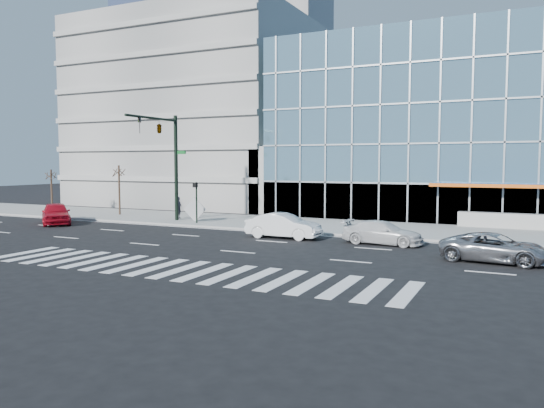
{
  "coord_description": "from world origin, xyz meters",
  "views": [
    {
      "loc": [
        13.21,
        -27.48,
        4.56
      ],
      "look_at": [
        -1.4,
        3.0,
        1.93
      ],
      "focal_mm": 35.0,
      "sensor_mm": 36.0,
      "label": 1
    }
  ],
  "objects": [
    {
      "name": "street_tree_far",
      "position": [
        -26.0,
        7.5,
        3.45
      ],
      "size": [
        1.1,
        1.1,
        3.87
      ],
      "color": "#332319",
      "rests_on": "sidewalk"
    },
    {
      "name": "tower_backdrop",
      "position": [
        -30.0,
        70.0,
        24.0
      ],
      "size": [
        14.0,
        14.0,
        48.0
      ],
      "primitive_type": "cube",
      "color": "gray",
      "rests_on": "ground"
    },
    {
      "name": "traffic_signal",
      "position": [
        -11.0,
        4.57,
        6.16
      ],
      "size": [
        1.14,
        5.74,
        8.0
      ],
      "color": "black",
      "rests_on": "sidewalk"
    },
    {
      "name": "tilted_panel",
      "position": [
        -9.14,
        5.69,
        1.07
      ],
      "size": [
        1.83,
        0.3,
        1.84
      ],
      "primitive_type": "cube",
      "rotation": [
        0.0,
        0.76,
        0.13
      ],
      "color": "#A9A9A9",
      "rests_on": "sidewalk"
    },
    {
      "name": "red_sedan",
      "position": [
        -18.3,
        0.96,
        0.81
      ],
      "size": [
        4.87,
        4.53,
        1.62
      ],
      "primitive_type": "imported",
      "rotation": [
        0.0,
        0.0,
        0.87
      ],
      "color": "#B00D1E",
      "rests_on": "ground"
    },
    {
      "name": "parking_garage",
      "position": [
        -20.0,
        26.0,
        10.0
      ],
      "size": [
        24.0,
        24.0,
        20.0
      ],
      "primitive_type": "cube",
      "color": "gray",
      "rests_on": "ground"
    },
    {
      "name": "ped_signal_post",
      "position": [
        -8.5,
        4.94,
        2.14
      ],
      "size": [
        0.3,
        0.33,
        3.0
      ],
      "color": "black",
      "rests_on": "sidewalk"
    },
    {
      "name": "tower_far_mid",
      "position": [
        -58.0,
        64.0,
        30.0
      ],
      "size": [
        13.0,
        13.0,
        60.0
      ],
      "primitive_type": "cube",
      "color": "#4E5E87",
      "rests_on": "ground"
    },
    {
      "name": "silver_suv",
      "position": [
        12.05,
        -1.35,
        0.67
      ],
      "size": [
        5.04,
        2.74,
        1.34
      ],
      "primitive_type": "imported",
      "rotation": [
        0.0,
        0.0,
        1.46
      ],
      "color": "#A6A6AB",
      "rests_on": "ground"
    },
    {
      "name": "street_tree_near",
      "position": [
        -18.0,
        7.5,
        3.78
      ],
      "size": [
        1.1,
        1.1,
        4.23
      ],
      "color": "#332319",
      "rests_on": "sidewalk"
    },
    {
      "name": "theatre_building",
      "position": [
        14.0,
        26.0,
        7.5
      ],
      "size": [
        42.0,
        26.0,
        15.0
      ],
      "primitive_type": "cube",
      "color": "#6795AC",
      "rests_on": "ground"
    },
    {
      "name": "ground",
      "position": [
        0.0,
        0.0,
        0.0
      ],
      "size": [
        160.0,
        160.0,
        0.0
      ],
      "primitive_type": "plane",
      "color": "black",
      "rests_on": "ground"
    },
    {
      "name": "white_sedan",
      "position": [
        0.05,
        1.57,
        0.75
      ],
      "size": [
        4.59,
        1.64,
        1.51
      ],
      "primitive_type": "imported",
      "rotation": [
        0.0,
        0.0,
        1.58
      ],
      "color": "white",
      "rests_on": "ground"
    },
    {
      "name": "white_suv",
      "position": [
        6.05,
        1.8,
        0.65
      ],
      "size": [
        4.59,
        2.07,
        1.31
      ],
      "primitive_type": "imported",
      "rotation": [
        0.0,
        0.0,
        1.52
      ],
      "color": "silver",
      "rests_on": "ground"
    },
    {
      "name": "sidewalk",
      "position": [
        0.0,
        8.0,
        0.07
      ],
      "size": [
        120.0,
        8.0,
        0.15
      ],
      "primitive_type": "cube",
      "color": "gray",
      "rests_on": "ground"
    },
    {
      "name": "pedestrian",
      "position": [
        -11.53,
        7.01,
        1.02
      ],
      "size": [
        0.53,
        0.7,
        1.73
      ],
      "primitive_type": "imported",
      "rotation": [
        0.0,
        0.0,
        1.77
      ],
      "color": "black",
      "rests_on": "sidewalk"
    },
    {
      "name": "ramp_block",
      "position": [
        -6.0,
        18.0,
        3.0
      ],
      "size": [
        6.0,
        8.0,
        6.0
      ],
      "primitive_type": "cube",
      "color": "gray",
      "rests_on": "ground"
    }
  ]
}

